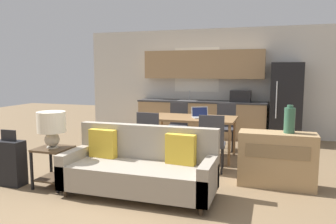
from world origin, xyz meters
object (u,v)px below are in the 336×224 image
object	(u,v)px
credenza	(277,159)
vase	(290,120)
refrigerator	(286,103)
side_table	(54,161)
suitcase	(10,163)
dining_table	(192,120)
dining_chair_far_right	(226,125)
table_lamp	(52,125)
laptop	(201,115)
couch	(141,169)
dining_chair_far_left	(177,123)
dining_chair_near_right	(212,141)
dining_chair_near_left	(151,137)

from	to	relation	value
credenza	vase	world-z (taller)	vase
refrigerator	side_table	xyz separation A→B (m)	(-3.22, -4.15, -0.54)
suitcase	side_table	bearing A→B (deg)	12.07
dining_table	dining_chair_far_right	size ratio (longest dim) A/B	1.71
table_lamp	laptop	world-z (taller)	table_lamp
couch	side_table	xyz separation A→B (m)	(-1.28, -0.13, 0.03)
dining_table	side_table	size ratio (longest dim) A/B	2.87
refrigerator	dining_chair_far_left	world-z (taller)	refrigerator
refrigerator	dining_table	distance (m)	2.61
refrigerator	dining_chair_far_left	xyz separation A→B (m)	(-2.25, -1.17, -0.39)
dining_chair_far_right	vase	bearing A→B (deg)	-61.50
dining_chair_near_right	dining_chair_near_left	bearing A→B (deg)	-4.69
dining_chair_far_right	credenza	bearing A→B (deg)	-65.02
laptop	suitcase	size ratio (longest dim) A/B	0.50
couch	dining_chair_near_left	world-z (taller)	dining_chair_near_left
dining_chair_near_right	couch	bearing A→B (deg)	53.56
dining_table	dining_chair_far_left	size ratio (longest dim) A/B	1.71
dining_table	dining_chair_near_right	distance (m)	1.01
dining_chair_near_right	suitcase	world-z (taller)	dining_chair_near_right
table_lamp	dining_chair_far_left	bearing A→B (deg)	71.99
couch	dining_chair_far_left	world-z (taller)	dining_chair_far_left
side_table	dining_chair_near_right	size ratio (longest dim) A/B	0.59
couch	table_lamp	xyz separation A→B (m)	(-1.28, -0.14, 0.55)
refrigerator	dining_chair_near_left	xyz separation A→B (m)	(-2.26, -2.81, -0.39)
side_table	dining_chair_near_left	size ratio (longest dim) A/B	0.59
dining_table	side_table	world-z (taller)	dining_table
refrigerator	dining_chair_near_right	world-z (taller)	refrigerator
dining_table	refrigerator	bearing A→B (deg)	48.42
dining_table	table_lamp	xyz separation A→B (m)	(-1.49, -2.21, 0.19)
suitcase	dining_chair_far_left	bearing A→B (deg)	62.60
dining_chair_near_left	dining_chair_far_left	world-z (taller)	same
dining_table	suitcase	world-z (taller)	suitcase
credenza	dining_chair_far_left	world-z (taller)	dining_chair_far_left
vase	refrigerator	bearing A→B (deg)	89.00
dining_table	dining_chair_far_right	world-z (taller)	dining_chair_far_right
credenza	dining_chair_far_right	size ratio (longest dim) A/B	1.11
couch	suitcase	bearing A→B (deg)	-172.11
credenza	laptop	bearing A→B (deg)	138.40
table_lamp	credenza	world-z (taller)	table_lamp
suitcase	couch	bearing A→B (deg)	7.89
dining_chair_far_left	dining_chair_near_right	bearing A→B (deg)	-57.01
side_table	dining_chair_far_left	distance (m)	3.13
suitcase	vase	bearing A→B (deg)	16.74
table_lamp	dining_chair_far_right	distance (m)	3.66
credenza	dining_chair_far_right	bearing A→B (deg)	116.40
dining_chair_far_right	laptop	world-z (taller)	laptop
side_table	dining_chair_near_right	world-z (taller)	dining_chair_near_right
dining_chair_far_right	dining_chair_near_right	xyz separation A→B (m)	(0.01, -1.67, 0.00)
dining_chair_near_right	refrigerator	bearing A→B (deg)	-118.57
refrigerator	dining_table	size ratio (longest dim) A/B	1.12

